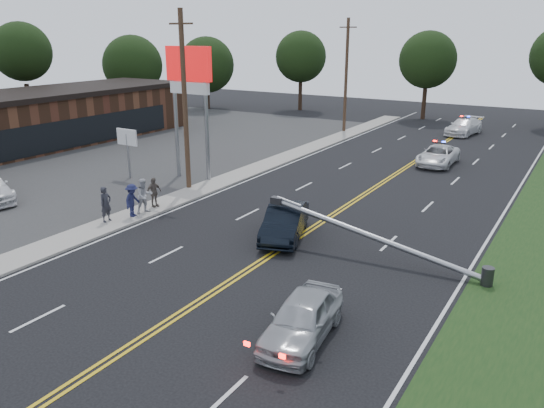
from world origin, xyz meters
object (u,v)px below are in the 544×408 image
Objects in this scene: fallen_streetlight at (385,241)px; bystander_a at (106,204)px; waiting_sedan at (302,318)px; pylon_sign at (189,81)px; crashed_sedan at (285,222)px; utility_pole_mid at (185,101)px; utility_pole_far at (346,76)px; bystander_b at (144,196)px; bystander_c at (132,200)px; emergency_a at (438,155)px; bystander_d at (154,192)px; emergency_b at (464,127)px; small_sign at (127,141)px.

bystander_a is at bearing -168.48° from fallen_streetlight.
pylon_sign is at bearing 131.50° from waiting_sedan.
crashed_sedan is at bearing 116.14° from waiting_sedan.
utility_pole_mid and utility_pole_far have the same top height.
fallen_streetlight is 5.32× the size of bystander_b.
bystander_a reaches higher than crashed_sedan.
fallen_streetlight is at bearing -98.12° from bystander_c.
emergency_a is 20.08m from bystander_d.
utility_pole_mid is 6.11× the size of bystander_c.
pylon_sign reaches higher than bystander_d.
bystander_c is at bearing 149.46° from waiting_sedan.
crashed_sedan is 1.10× the size of waiting_sedan.
utility_pole_far is at bearing 22.50° from bystander_b.
fallen_streetlight reaches higher than waiting_sedan.
emergency_a is 12.82m from emergency_b.
utility_pole_far is at bearing 86.28° from pylon_sign.
bystander_d is (-12.41, 6.84, 0.21)m from waiting_sedan.
bystander_d reaches higher than waiting_sedan.
waiting_sedan is (4.61, -6.90, -0.04)m from crashed_sedan.
fallen_streetlight is 2.11× the size of crashed_sedan.
bystander_b reaches higher than emergency_b.
fallen_streetlight is 5.47× the size of bystander_a.
bystander_c is (1.04, -27.44, -4.15)m from utility_pole_far.
fallen_streetlight is at bearing -66.59° from bystander_b.
emergency_b is 2.94× the size of bystander_a.
small_sign is 0.33× the size of fallen_streetlight.
emergency_b is at bearing 68.35° from crashed_sedan.
small_sign is 8.10m from bystander_c.
crashed_sedan is 2.86× the size of bystander_d.
emergency_b reaches higher than waiting_sedan.
small_sign is 30.21m from emergency_b.
utility_pole_far reaches higher than bystander_b.
bystander_a is 0.97× the size of bystander_b.
crashed_sedan is at bearing -78.99° from bystander_d.
bystander_b is (2.44, -6.72, -5.00)m from pylon_sign.
utility_pole_mid is at bearing -128.97° from emergency_a.
emergency_a is 3.04× the size of bystander_d.
crashed_sedan is 30.18m from emergency_b.
utility_pole_mid is 10.38m from crashed_sedan.
fallen_streetlight is 5.72× the size of bystander_c.
bystander_b is (-9.65, -18.41, 0.34)m from emergency_a.
emergency_a is at bearing -19.05° from bystander_d.
fallen_streetlight is at bearing -12.40° from small_sign.
small_sign is at bearing 141.95° from waiting_sedan.
bystander_b is (1.14, -26.72, -4.09)m from utility_pole_far.
crashed_sedan is (9.96, -5.71, -5.27)m from pylon_sign.
bystander_c is (-12.23, 5.17, 0.25)m from waiting_sedan.
bystander_d is at bearing -7.33° from bystander_a.
fallen_streetlight is 14.58m from utility_pole_mid.
utility_pole_far is at bearing 77.69° from small_sign.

